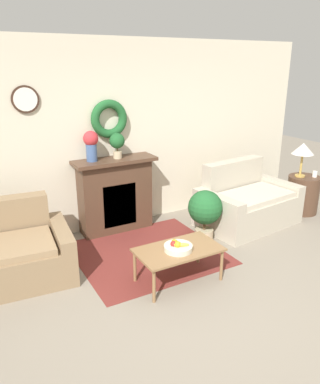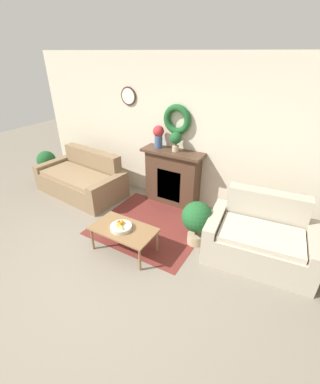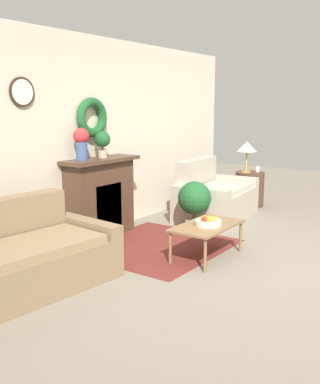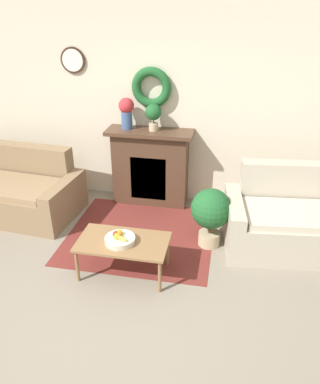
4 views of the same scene
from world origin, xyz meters
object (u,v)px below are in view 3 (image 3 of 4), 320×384
object	(u,v)px
couch_left	(18,260)
coffee_table	(207,228)
vase_on_mantel_left	(81,142)
table_lamp	(247,147)
loveseat_right	(214,198)
potted_plant_floor_by_loveseat	(194,201)
potted_plant_on_mantel	(102,141)
fruit_bowl	(208,222)
mug	(258,169)
fireplace	(100,197)
side_table_by_loveseat	(249,189)

from	to	relation	value
couch_left	coffee_table	xyz separation A→B (m)	(1.89, -1.03, 0.06)
coffee_table	vase_on_mantel_left	size ratio (longest dim) A/B	2.28
couch_left	table_lamp	distance (m)	4.79
loveseat_right	potted_plant_floor_by_loveseat	distance (m)	0.94
couch_left	potted_plant_floor_by_loveseat	distance (m)	2.77
potted_plant_on_mantel	potted_plant_floor_by_loveseat	size ratio (longest dim) A/B	0.49
potted_plant_on_mantel	vase_on_mantel_left	bearing A→B (deg)	176.90
loveseat_right	vase_on_mantel_left	distance (m)	2.49
vase_on_mantel_left	coffee_table	bearing A→B (deg)	-76.96
couch_left	fruit_bowl	bearing A→B (deg)	-24.40
mug	potted_plant_on_mantel	bearing A→B (deg)	162.79
vase_on_mantel_left	fruit_bowl	bearing A→B (deg)	-78.00
coffee_table	mug	size ratio (longest dim) A/B	9.79
fireplace	couch_left	xyz separation A→B (m)	(-1.83, -0.61, -0.25)
loveseat_right	vase_on_mantel_left	xyz separation A→B (m)	(-2.15, 0.77, 1.00)
loveseat_right	potted_plant_floor_by_loveseat	bearing A→B (deg)	-175.06
couch_left	fruit_bowl	xyz separation A→B (m)	(1.87, -1.06, 0.14)
side_table_by_loveseat	vase_on_mantel_left	xyz separation A→B (m)	(-3.27, 0.87, 1.02)
vase_on_mantel_left	couch_left	bearing A→B (deg)	-157.73
loveseat_right	fruit_bowl	distance (m)	2.01
table_lamp	potted_plant_on_mantel	bearing A→B (deg)	164.36
coffee_table	fruit_bowl	world-z (taller)	fruit_bowl
couch_left	potted_plant_floor_by_loveseat	xyz separation A→B (m)	(2.75, -0.33, 0.16)
side_table_by_loveseat	fruit_bowl	bearing A→B (deg)	-164.53
fruit_bowl	table_lamp	xyz separation A→B (m)	(2.85, 0.86, 0.61)
fireplace	coffee_table	world-z (taller)	fireplace
couch_left	fruit_bowl	world-z (taller)	couch_left
vase_on_mantel_left	potted_plant_on_mantel	world-z (taller)	vase_on_mantel_left
side_table_by_loveseat	table_lamp	world-z (taller)	table_lamp
potted_plant_floor_by_loveseat	potted_plant_on_mantel	bearing A→B (deg)	133.04
fruit_bowl	vase_on_mantel_left	size ratio (longest dim) A/B	0.76
mug	vase_on_mantel_left	xyz separation A→B (m)	(-3.39, 0.96, 0.66)
fireplace	potted_plant_on_mantel	distance (m)	0.76
table_lamp	potted_plant_floor_by_loveseat	size ratio (longest dim) A/B	0.75
side_table_by_loveseat	vase_on_mantel_left	distance (m)	3.54
couch_left	mug	world-z (taller)	couch_left
loveseat_right	mug	size ratio (longest dim) A/B	16.06
coffee_table	fruit_bowl	distance (m)	0.09
couch_left	potted_plant_on_mantel	bearing A→B (deg)	22.75
side_table_by_loveseat	couch_left	bearing A→B (deg)	177.04
mug	couch_left	bearing A→B (deg)	176.07
fruit_bowl	mug	size ratio (longest dim) A/B	3.26
mug	vase_on_mantel_left	size ratio (longest dim) A/B	0.23
loveseat_right	side_table_by_loveseat	distance (m)	1.13
fireplace	vase_on_mantel_left	world-z (taller)	vase_on_mantel_left
couch_left	fruit_bowl	distance (m)	2.15
side_table_by_loveseat	potted_plant_on_mantel	world-z (taller)	potted_plant_on_mantel
vase_on_mantel_left	potted_plant_on_mantel	xyz separation A→B (m)	(0.37, -0.02, -0.02)
couch_left	coffee_table	world-z (taller)	couch_left
potted_plant_floor_by_loveseat	coffee_table	bearing A→B (deg)	-140.87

